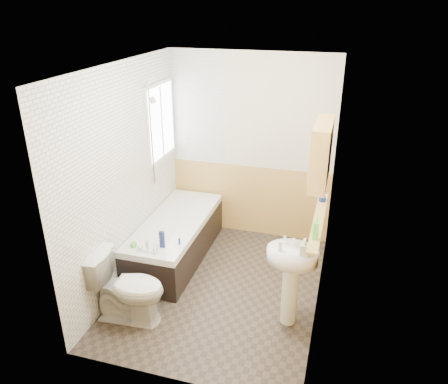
% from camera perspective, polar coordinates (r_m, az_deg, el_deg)
% --- Properties ---
extents(floor, '(2.80, 2.80, 0.00)m').
position_cam_1_polar(floor, '(5.20, -0.47, -12.30)').
color(floor, '#312A23').
rests_on(floor, ground).
extents(ceiling, '(2.80, 2.80, 0.00)m').
position_cam_1_polar(ceiling, '(4.23, -0.59, 16.11)').
color(ceiling, white).
rests_on(ceiling, ground).
extents(wall_back, '(2.20, 0.02, 2.50)m').
position_cam_1_polar(wall_back, '(5.85, 3.47, 5.75)').
color(wall_back, beige).
rests_on(wall_back, ground).
extents(wall_front, '(2.20, 0.02, 2.50)m').
position_cam_1_polar(wall_front, '(3.40, -7.44, -8.80)').
color(wall_front, beige).
rests_on(wall_front, ground).
extents(wall_left, '(0.02, 2.80, 2.50)m').
position_cam_1_polar(wall_left, '(4.98, -12.85, 1.83)').
color(wall_left, beige).
rests_on(wall_left, ground).
extents(wall_right, '(0.02, 2.80, 2.50)m').
position_cam_1_polar(wall_right, '(4.41, 13.43, -1.23)').
color(wall_right, beige).
rests_on(wall_right, ground).
extents(wainscot_right, '(0.01, 2.80, 1.00)m').
position_cam_1_polar(wainscot_right, '(4.77, 12.30, -9.36)').
color(wainscot_right, '#D9AD59').
rests_on(wainscot_right, wall_right).
extents(wainscot_front, '(2.20, 0.01, 1.00)m').
position_cam_1_polar(wainscot_front, '(3.88, -6.69, -17.98)').
color(wainscot_front, '#D9AD59').
rests_on(wainscot_front, wall_front).
extents(wainscot_back, '(2.20, 0.01, 1.00)m').
position_cam_1_polar(wainscot_back, '(6.11, 3.25, -1.01)').
color(wainscot_back, '#D9AD59').
rests_on(wainscot_back, wall_back).
extents(tile_cladding_left, '(0.01, 2.80, 2.50)m').
position_cam_1_polar(tile_cladding_left, '(4.97, -12.63, 1.80)').
color(tile_cladding_left, white).
rests_on(tile_cladding_left, wall_left).
extents(tile_return_back, '(0.75, 0.01, 1.50)m').
position_cam_1_polar(tile_return_back, '(5.88, -3.48, 10.93)').
color(tile_return_back, white).
rests_on(tile_return_back, wall_back).
extents(window, '(0.03, 0.79, 0.99)m').
position_cam_1_polar(window, '(5.64, -8.23, 9.10)').
color(window, white).
rests_on(window, wall_left).
extents(bathtub, '(0.70, 1.78, 0.68)m').
position_cam_1_polar(bathtub, '(5.62, -6.30, -5.98)').
color(bathtub, black).
rests_on(bathtub, floor).
extents(shower_riser, '(0.11, 0.08, 1.27)m').
position_cam_1_polar(shower_riser, '(5.33, -9.46, 8.42)').
color(shower_riser, silver).
rests_on(shower_riser, wall_left).
extents(toilet, '(0.81, 0.49, 0.76)m').
position_cam_1_polar(toilet, '(4.66, -12.50, -12.08)').
color(toilet, white).
rests_on(toilet, floor).
extents(sink, '(0.51, 0.41, 0.98)m').
position_cam_1_polar(sink, '(4.43, 8.79, -10.16)').
color(sink, white).
rests_on(sink, floor).
extents(pine_shelf, '(0.10, 1.29, 0.03)m').
position_cam_1_polar(pine_shelf, '(4.43, 12.23, -3.68)').
color(pine_shelf, '#D9AD59').
rests_on(pine_shelf, wall_right).
extents(medicine_cabinet, '(0.16, 0.63, 0.57)m').
position_cam_1_polar(medicine_cabinet, '(3.97, 12.56, 4.93)').
color(medicine_cabinet, '#D9AD59').
rests_on(medicine_cabinet, wall_right).
extents(foam_can, '(0.06, 0.06, 0.17)m').
position_cam_1_polar(foam_can, '(4.03, 11.86, -4.98)').
color(foam_can, '#59C647').
rests_on(foam_can, pine_shelf).
extents(green_bottle, '(0.04, 0.04, 0.22)m').
position_cam_1_polar(green_bottle, '(4.12, 12.04, -3.90)').
color(green_bottle, '#59C647').
rests_on(green_bottle, pine_shelf).
extents(black_jar, '(0.09, 0.09, 0.05)m').
position_cam_1_polar(black_jar, '(4.81, 12.73, -0.89)').
color(black_jar, navy).
rests_on(black_jar, pine_shelf).
extents(soap_bottle, '(0.08, 0.18, 0.08)m').
position_cam_1_polar(soap_bottle, '(4.20, 10.43, -7.62)').
color(soap_bottle, silver).
rests_on(soap_bottle, sink).
extents(clear_bottle, '(0.04, 0.04, 0.11)m').
position_cam_1_polar(clear_bottle, '(4.22, 7.34, -7.03)').
color(clear_bottle, silver).
rests_on(clear_bottle, sink).
extents(blue_gel, '(0.06, 0.04, 0.20)m').
position_cam_1_polar(blue_gel, '(4.90, -8.09, -6.15)').
color(blue_gel, navy).
rests_on(blue_gel, bathtub).
extents(cream_jar, '(0.09, 0.09, 0.05)m').
position_cam_1_polar(cream_jar, '(5.00, -11.72, -6.76)').
color(cream_jar, '#59C647').
rests_on(cream_jar, bathtub).
extents(orange_bottle, '(0.03, 0.03, 0.08)m').
position_cam_1_polar(orange_bottle, '(4.96, -5.86, -6.43)').
color(orange_bottle, '#19339E').
rests_on(orange_bottle, bathtub).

